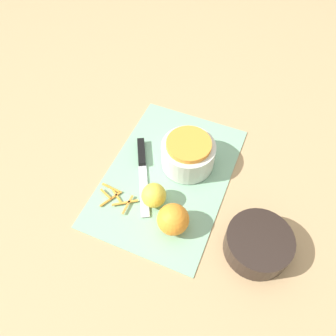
# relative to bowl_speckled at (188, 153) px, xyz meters

# --- Properties ---
(ground_plane) EXTENTS (4.00, 4.00, 0.00)m
(ground_plane) POSITION_rel_bowl_speckled_xyz_m (0.06, -0.03, -0.05)
(ground_plane) COLOR tan
(cutting_board) EXTENTS (0.47, 0.32, 0.01)m
(cutting_board) POSITION_rel_bowl_speckled_xyz_m (0.06, -0.03, -0.05)
(cutting_board) COLOR #84B793
(cutting_board) RESTS_ON ground_plane
(bowl_speckled) EXTENTS (0.14, 0.14, 0.09)m
(bowl_speckled) POSITION_rel_bowl_speckled_xyz_m (0.00, 0.00, 0.00)
(bowl_speckled) COLOR silver
(bowl_speckled) RESTS_ON cutting_board
(bowl_dark) EXTENTS (0.15, 0.15, 0.06)m
(bowl_dark) POSITION_rel_bowl_speckled_xyz_m (0.17, 0.24, -0.02)
(bowl_dark) COLOR black
(bowl_dark) RESTS_ON ground_plane
(knife) EXTENTS (0.23, 0.13, 0.02)m
(knife) POSITION_rel_bowl_speckled_xyz_m (0.05, -0.12, -0.04)
(knife) COLOR black
(knife) RESTS_ON cutting_board
(orange_left) EXTENTS (0.08, 0.08, 0.08)m
(orange_left) POSITION_rel_bowl_speckled_xyz_m (0.19, 0.04, -0.00)
(orange_left) COLOR orange
(orange_left) RESTS_ON cutting_board
(lemon) EXTENTS (0.06, 0.06, 0.06)m
(lemon) POSITION_rel_bowl_speckled_xyz_m (0.15, -0.03, -0.01)
(lemon) COLOR gold
(lemon) RESTS_ON cutting_board
(peel_pile) EXTENTS (0.07, 0.11, 0.01)m
(peel_pile) POSITION_rel_bowl_speckled_xyz_m (0.18, -0.13, -0.04)
(peel_pile) COLOR orange
(peel_pile) RESTS_ON cutting_board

